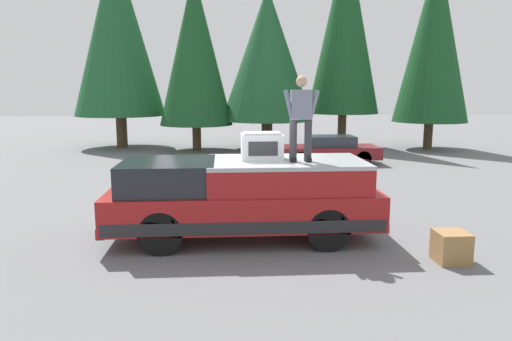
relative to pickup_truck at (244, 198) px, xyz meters
name	(u,v)px	position (x,y,z in m)	size (l,w,h in m)	color
ground_plane	(235,232)	(0.48, 0.17, -0.87)	(90.00, 90.00, 0.00)	slate
pickup_truck	(244,198)	(0.00, 0.00, 0.00)	(2.01, 5.54, 1.65)	maroon
compressor_unit	(262,146)	(0.12, -0.39, 1.05)	(0.65, 0.84, 0.56)	silver
person_on_truck_bed	(301,116)	(-0.22, -1.13, 1.68)	(0.29, 0.72, 1.69)	#333338
parked_car_maroon	(329,150)	(9.75, -3.96, -0.29)	(1.64, 4.10, 1.16)	maroon
wooden_crate	(451,247)	(-1.64, -3.67, -0.59)	(0.56, 0.56, 0.56)	olive
conifer_far_left	(434,37)	(14.20, -10.10, 4.71)	(3.70, 3.70, 9.79)	#4C3826
conifer_left	(345,25)	(15.34, -5.89, 5.38)	(3.69, 3.69, 10.75)	#4C3826
conifer_center_left	(267,55)	(14.89, -1.87, 3.87)	(4.65, 4.65, 8.04)	#4C3826
conifer_center_right	(195,49)	(14.55, 1.71, 4.10)	(3.60, 3.60, 8.69)	#4C3826
conifer_right	(117,31)	(16.05, 5.71, 5.11)	(4.64, 4.64, 10.31)	#4C3826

